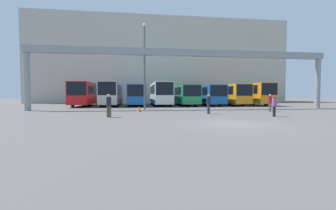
{
  "coord_description": "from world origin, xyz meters",
  "views": [
    {
      "loc": [
        -5.27,
        -11.74,
        1.61
      ],
      "look_at": [
        -1.39,
        16.67,
        0.3
      ],
      "focal_mm": 24.0,
      "sensor_mm": 36.0,
      "label": 1
    }
  ],
  "objects_px": {
    "bus_slot_0": "(86,93)",
    "bus_slot_1": "(112,93)",
    "bus_slot_2": "(137,94)",
    "pedestrian_mid_right": "(270,102)",
    "lamp_post": "(145,63)",
    "bus_slot_5": "(205,94)",
    "pedestrian_near_center": "(274,105)",
    "bus_slot_3": "(160,93)",
    "bus_slot_4": "(183,94)",
    "traffic_cone": "(139,109)",
    "pedestrian_near_right": "(109,105)",
    "pedestrian_far_center": "(209,103)",
    "bus_slot_6": "(227,94)",
    "bus_slot_7": "(249,93)"
  },
  "relations": [
    {
      "from": "pedestrian_near_center",
      "to": "lamp_post",
      "type": "height_order",
      "value": "lamp_post"
    },
    {
      "from": "bus_slot_7",
      "to": "pedestrian_far_center",
      "type": "distance_m",
      "value": 19.83
    },
    {
      "from": "bus_slot_2",
      "to": "pedestrian_mid_right",
      "type": "bearing_deg",
      "value": -48.51
    },
    {
      "from": "bus_slot_2",
      "to": "pedestrian_near_center",
      "type": "bearing_deg",
      "value": -62.23
    },
    {
      "from": "bus_slot_3",
      "to": "traffic_cone",
      "type": "distance_m",
      "value": 13.96
    },
    {
      "from": "bus_slot_4",
      "to": "traffic_cone",
      "type": "relative_size",
      "value": 21.98
    },
    {
      "from": "pedestrian_near_right",
      "to": "bus_slot_4",
      "type": "bearing_deg",
      "value": 72.12
    },
    {
      "from": "pedestrian_near_center",
      "to": "pedestrian_mid_right",
      "type": "xyz_separation_m",
      "value": [
        2.66,
        4.76,
        0.06
      ]
    },
    {
      "from": "bus_slot_5",
      "to": "bus_slot_6",
      "type": "xyz_separation_m",
      "value": [
        3.59,
        -0.16,
        0.08
      ]
    },
    {
      "from": "bus_slot_4",
      "to": "lamp_post",
      "type": "bearing_deg",
      "value": -122.41
    },
    {
      "from": "bus_slot_4",
      "to": "pedestrian_far_center",
      "type": "bearing_deg",
      "value": -93.92
    },
    {
      "from": "bus_slot_1",
      "to": "pedestrian_near_right",
      "type": "height_order",
      "value": "bus_slot_1"
    },
    {
      "from": "pedestrian_mid_right",
      "to": "bus_slot_4",
      "type": "bearing_deg",
      "value": -125.31
    },
    {
      "from": "bus_slot_7",
      "to": "pedestrian_mid_right",
      "type": "relative_size",
      "value": 6.82
    },
    {
      "from": "bus_slot_7",
      "to": "bus_slot_1",
      "type": "bearing_deg",
      "value": -179.62
    },
    {
      "from": "pedestrian_mid_right",
      "to": "lamp_post",
      "type": "height_order",
      "value": "lamp_post"
    },
    {
      "from": "bus_slot_0",
      "to": "bus_slot_1",
      "type": "distance_m",
      "value": 3.61
    },
    {
      "from": "pedestrian_mid_right",
      "to": "pedestrian_far_center",
      "type": "height_order",
      "value": "pedestrian_mid_right"
    },
    {
      "from": "bus_slot_3",
      "to": "lamp_post",
      "type": "xyz_separation_m",
      "value": [
        -2.68,
        -9.73,
        3.1
      ]
    },
    {
      "from": "bus_slot_6",
      "to": "bus_slot_7",
      "type": "height_order",
      "value": "bus_slot_7"
    },
    {
      "from": "bus_slot_4",
      "to": "pedestrian_mid_right",
      "type": "relative_size",
      "value": 7.32
    },
    {
      "from": "pedestrian_near_right",
      "to": "pedestrian_far_center",
      "type": "relative_size",
      "value": 1.01
    },
    {
      "from": "bus_slot_3",
      "to": "traffic_cone",
      "type": "relative_size",
      "value": 21.44
    },
    {
      "from": "bus_slot_5",
      "to": "pedestrian_near_center",
      "type": "bearing_deg",
      "value": -92.0
    },
    {
      "from": "bus_slot_1",
      "to": "pedestrian_far_center",
      "type": "height_order",
      "value": "bus_slot_1"
    },
    {
      "from": "pedestrian_near_center",
      "to": "pedestrian_near_right",
      "type": "xyz_separation_m",
      "value": [
        -12.02,
        1.16,
        0.05
      ]
    },
    {
      "from": "bus_slot_0",
      "to": "pedestrian_near_center",
      "type": "bearing_deg",
      "value": -46.62
    },
    {
      "from": "bus_slot_7",
      "to": "traffic_cone",
      "type": "relative_size",
      "value": 20.5
    },
    {
      "from": "bus_slot_1",
      "to": "pedestrian_mid_right",
      "type": "relative_size",
      "value": 6.65
    },
    {
      "from": "bus_slot_5",
      "to": "pedestrian_mid_right",
      "type": "relative_size",
      "value": 7.1
    },
    {
      "from": "bus_slot_6",
      "to": "bus_slot_3",
      "type": "bearing_deg",
      "value": 178.98
    },
    {
      "from": "bus_slot_2",
      "to": "bus_slot_3",
      "type": "xyz_separation_m",
      "value": [
        3.59,
        -0.12,
        0.2
      ]
    },
    {
      "from": "bus_slot_0",
      "to": "bus_slot_1",
      "type": "xyz_separation_m",
      "value": [
        3.59,
        0.37,
        0.03
      ]
    },
    {
      "from": "pedestrian_mid_right",
      "to": "lamp_post",
      "type": "distance_m",
      "value": 13.38
    },
    {
      "from": "bus_slot_3",
      "to": "bus_slot_2",
      "type": "bearing_deg",
      "value": 178.1
    },
    {
      "from": "pedestrian_mid_right",
      "to": "pedestrian_far_center",
      "type": "distance_m",
      "value": 6.93
    },
    {
      "from": "bus_slot_2",
      "to": "pedestrian_mid_right",
      "type": "relative_size",
      "value": 7.28
    },
    {
      "from": "bus_slot_5",
      "to": "pedestrian_mid_right",
      "type": "height_order",
      "value": "bus_slot_5"
    },
    {
      "from": "bus_slot_0",
      "to": "pedestrian_mid_right",
      "type": "bearing_deg",
      "value": -34.17
    },
    {
      "from": "bus_slot_3",
      "to": "bus_slot_4",
      "type": "bearing_deg",
      "value": 2.42
    },
    {
      "from": "pedestrian_far_center",
      "to": "traffic_cone",
      "type": "relative_size",
      "value": 2.95
    },
    {
      "from": "bus_slot_6",
      "to": "pedestrian_near_right",
      "type": "relative_size",
      "value": 6.99
    },
    {
      "from": "traffic_cone",
      "to": "lamp_post",
      "type": "relative_size",
      "value": 0.06
    },
    {
      "from": "pedestrian_near_center",
      "to": "pedestrian_far_center",
      "type": "bearing_deg",
      "value": -105.78
    },
    {
      "from": "bus_slot_6",
      "to": "pedestrian_near_center",
      "type": "relative_size",
      "value": 7.4
    },
    {
      "from": "bus_slot_1",
      "to": "pedestrian_near_right",
      "type": "xyz_separation_m",
      "value": [
        1.68,
        -17.52,
        -1.03
      ]
    },
    {
      "from": "bus_slot_7",
      "to": "lamp_post",
      "type": "distance_m",
      "value": 19.76
    },
    {
      "from": "bus_slot_0",
      "to": "bus_slot_3",
      "type": "relative_size",
      "value": 0.87
    },
    {
      "from": "bus_slot_5",
      "to": "bus_slot_7",
      "type": "distance_m",
      "value": 7.19
    },
    {
      "from": "pedestrian_near_center",
      "to": "lamp_post",
      "type": "distance_m",
      "value": 13.78
    }
  ]
}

